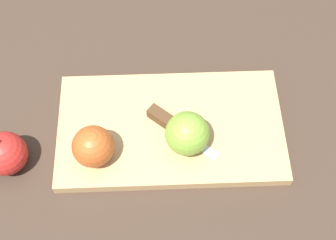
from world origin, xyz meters
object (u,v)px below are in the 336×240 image
at_px(apple_half_left, 90,147).
at_px(apple_half_right, 185,134).
at_px(knife, 164,121).
at_px(apple_whole, 2,153).

distance_m(apple_half_left, apple_half_right, 0.16).
height_order(apple_half_right, knife, apple_half_right).
bearing_deg(apple_whole, knife, 14.43).
xyz_separation_m(apple_half_right, knife, (-0.04, 0.04, -0.03)).
relative_size(apple_half_left, knife, 0.56).
height_order(apple_half_left, apple_half_right, apple_half_right).
bearing_deg(apple_half_left, apple_whole, -49.24).
bearing_deg(apple_half_right, apple_half_left, -162.66).
xyz_separation_m(apple_half_right, apple_whole, (-0.32, -0.03, -0.02)).
distance_m(apple_half_right, apple_whole, 0.32).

